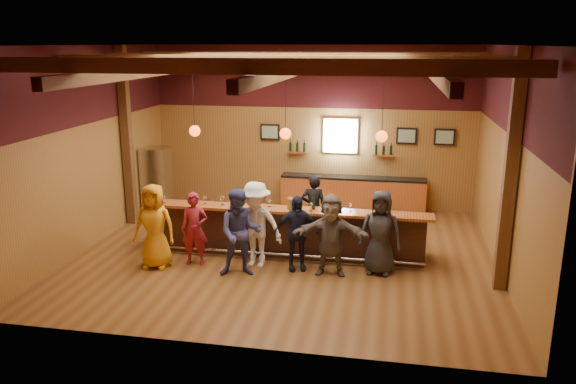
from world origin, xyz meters
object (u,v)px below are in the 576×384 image
(customer_dark, at_px, (380,232))
(ice_bucket, at_px, (292,204))
(customer_navy, at_px, (296,233))
(bar_counter, at_px, (288,230))
(customer_orange, at_px, (154,226))
(customer_redvest, at_px, (195,229))
(bottle_a, at_px, (313,203))
(bartender, at_px, (314,208))
(back_bar_cabinet, at_px, (353,193))
(customer_brown, at_px, (331,235))
(customer_denim, at_px, (240,233))
(stainless_fridge, at_px, (157,180))
(customer_white, at_px, (256,225))

(customer_dark, relative_size, ice_bucket, 7.25)
(customer_dark, bearing_deg, ice_bucket, 172.75)
(ice_bucket, bearing_deg, customer_navy, -72.65)
(bar_counter, height_order, ice_bucket, ice_bucket)
(customer_orange, xyz_separation_m, customer_redvest, (0.76, 0.31, -0.11))
(ice_bucket, height_order, bottle_a, bottle_a)
(bar_counter, distance_m, bartender, 1.00)
(customer_redvest, xyz_separation_m, bottle_a, (2.40, 0.76, 0.47))
(customer_navy, xyz_separation_m, ice_bucket, (-0.19, 0.61, 0.44))
(bartender, distance_m, ice_bucket, 1.29)
(bar_counter, distance_m, back_bar_cabinet, 3.76)
(bartender, bearing_deg, ice_bucket, 69.83)
(bar_counter, height_order, customer_navy, customer_navy)
(bartender, distance_m, bottle_a, 1.21)
(customer_brown, bearing_deg, customer_denim, -169.51)
(stainless_fridge, height_order, bottle_a, stainless_fridge)
(back_bar_cabinet, xyz_separation_m, bartender, (-0.72, -2.73, 0.32))
(customer_dark, relative_size, bartender, 1.08)
(customer_brown, xyz_separation_m, bartender, (-0.62, 1.90, -0.03))
(bottle_a, bearing_deg, customer_navy, -110.85)
(stainless_fridge, distance_m, customer_brown, 6.27)
(customer_denim, bearing_deg, customer_dark, 0.97)
(bottle_a, bearing_deg, customer_denim, -138.28)
(customer_white, bearing_deg, customer_redvest, -164.94)
(customer_redvest, bearing_deg, back_bar_cabinet, 51.21)
(stainless_fridge, height_order, customer_redvest, stainless_fridge)
(bartender, xyz_separation_m, ice_bucket, (-0.30, -1.18, 0.43))
(stainless_fridge, xyz_separation_m, bartender, (4.58, -1.61, -0.10))
(stainless_fridge, xyz_separation_m, customer_redvest, (2.33, -3.49, -0.12))
(bar_counter, height_order, customer_dark, customer_dark)
(customer_redvest, xyz_separation_m, customer_denim, (1.10, -0.39, 0.12))
(customer_white, height_order, customer_dark, customer_white)
(customer_redvest, height_order, ice_bucket, customer_redvest)
(back_bar_cabinet, bearing_deg, customer_redvest, -122.79)
(bar_counter, height_order, customer_brown, customer_brown)
(back_bar_cabinet, height_order, customer_brown, customer_brown)
(bar_counter, xyz_separation_m, customer_denim, (-0.69, -1.44, 0.37))
(bar_counter, relative_size, back_bar_cabinet, 1.57)
(back_bar_cabinet, distance_m, customer_denim, 5.36)
(customer_white, bearing_deg, customer_navy, 8.34)
(customer_orange, distance_m, customer_redvest, 0.82)
(customer_brown, xyz_separation_m, customer_dark, (0.97, 0.24, 0.04))
(customer_navy, distance_m, bottle_a, 0.85)
(customer_denim, height_order, ice_bucket, customer_denim)
(ice_bucket, xyz_separation_m, bottle_a, (0.45, 0.06, 0.01))
(stainless_fridge, bearing_deg, bar_counter, -30.76)
(bar_counter, bearing_deg, customer_denim, -115.58)
(customer_brown, bearing_deg, customer_orange, -176.93)
(customer_navy, height_order, customer_dark, customer_dark)
(customer_white, bearing_deg, bar_counter, 71.45)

